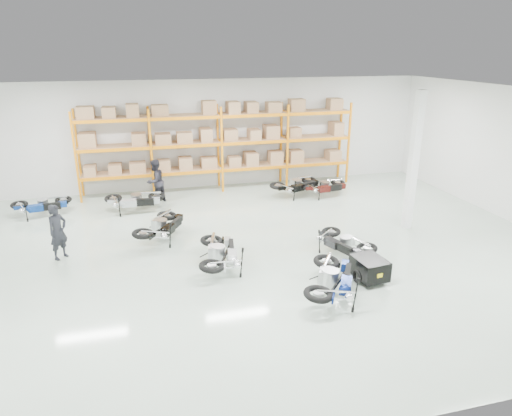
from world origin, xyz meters
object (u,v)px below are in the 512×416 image
object	(u,v)px
trailer	(369,268)
moto_back_b	(135,196)
moto_touring_right	(343,238)
person_left	(58,232)
moto_black_far_left	(162,222)
moto_silver_left	(220,249)
moto_back_d	(325,184)
moto_back_c	(297,182)
moto_blue_centre	(333,274)
person_back	(155,181)
moto_back_a	(41,202)

from	to	relation	value
trailer	moto_back_b	size ratio (longest dim) A/B	0.81
moto_touring_right	trailer	size ratio (longest dim) A/B	1.14
person_left	moto_back_b	bearing A→B (deg)	10.95
moto_black_far_left	moto_silver_left	bearing A→B (deg)	150.07
moto_back_d	trailer	bearing A→B (deg)	161.23
moto_silver_left	moto_back_c	size ratio (longest dim) A/B	1.02
moto_back_b	moto_back_d	bearing A→B (deg)	-87.40
moto_back_d	moto_touring_right	bearing A→B (deg)	157.39
moto_blue_centre	moto_back_c	bearing A→B (deg)	-74.23
trailer	moto_back_d	size ratio (longest dim) A/B	0.89
moto_back_d	person_back	world-z (taller)	person_back
moto_touring_right	moto_back_d	bearing A→B (deg)	52.70
moto_silver_left	moto_touring_right	bearing A→B (deg)	-171.30
moto_blue_centre	moto_back_d	bearing A→B (deg)	-82.33
moto_back_a	moto_back_c	world-z (taller)	moto_back_c
moto_black_far_left	moto_touring_right	xyz separation A→B (m)	(4.97, -2.49, -0.06)
moto_touring_right	trailer	world-z (taller)	moto_touring_right
moto_blue_centre	moto_black_far_left	world-z (taller)	moto_blue_centre
moto_back_a	person_back	size ratio (longest dim) A/B	1.02
person_left	person_back	size ratio (longest dim) A/B	0.94
moto_black_far_left	person_left	bearing A→B (deg)	42.47
moto_silver_left	moto_back_b	xyz separation A→B (m)	(-2.20, 5.34, -0.02)
moto_touring_right	moto_back_d	xyz separation A→B (m)	(1.67, 5.34, -0.00)
moto_blue_centre	trailer	xyz separation A→B (m)	(1.23, 0.50, -0.25)
moto_blue_centre	person_left	xyz separation A→B (m)	(-6.64, 3.97, 0.19)
moto_back_d	person_left	bearing A→B (deg)	104.74
trailer	moto_back_a	size ratio (longest dim) A/B	0.87
person_left	person_back	bearing A→B (deg)	8.09
moto_silver_left	moto_back_c	bearing A→B (deg)	-117.10
moto_back_a	moto_touring_right	bearing A→B (deg)	-130.38
trailer	moto_back_c	bearing A→B (deg)	78.96
moto_back_a	moto_back_b	xyz separation A→B (m)	(3.23, -0.37, 0.04)
moto_back_c	person_back	size ratio (longest dim) A/B	1.12
moto_touring_right	person_back	xyz separation A→B (m)	(-4.97, 6.20, 0.33)
trailer	person_back	xyz separation A→B (m)	(-4.97, 7.80, 0.49)
moto_back_c	moto_back_d	size ratio (longest dim) A/B	1.12
trailer	moto_back_d	bearing A→B (deg)	70.09
moto_back_b	moto_back_d	xyz separation A→B (m)	(7.44, -0.04, -0.05)
moto_back_c	person_back	bearing A→B (deg)	65.44
moto_back_c	person_left	xyz separation A→B (m)	(-8.47, -3.81, 0.22)
moto_blue_centre	moto_back_c	distance (m)	8.00
person_back	moto_back_c	bearing A→B (deg)	129.78
moto_black_far_left	moto_back_a	world-z (taller)	moto_black_far_left
moto_black_far_left	person_left	world-z (taller)	person_left
moto_silver_left	person_left	bearing A→B (deg)	-13.70
moto_silver_left	person_left	world-z (taller)	person_left
trailer	moto_back_c	size ratio (longest dim) A/B	0.80
moto_blue_centre	moto_touring_right	size ratio (longest dim) A/B	1.17
moto_silver_left	moto_back_c	world-z (taller)	moto_silver_left
moto_back_d	moto_back_b	bearing A→B (deg)	84.46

